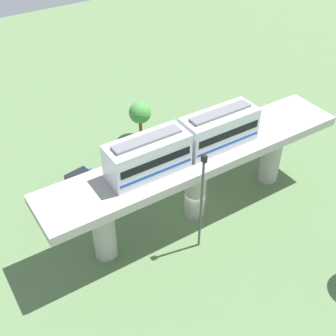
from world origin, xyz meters
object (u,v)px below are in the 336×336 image
Objects in this scene: parked_car_blue at (79,183)px; parked_car_orange at (216,153)px; parked_car_yellow at (163,160)px; signal_post at (202,199)px; tree_mid_lot at (140,113)px; train at (185,142)px.

parked_car_blue and parked_car_orange have the same top height.
parked_car_yellow is 12.34m from signal_post.
tree_mid_lot is at bearing 178.55° from parked_car_yellow.
signal_post is (8.99, -8.71, 4.62)m from parked_car_orange.
tree_mid_lot is (-13.49, 3.39, -5.40)m from train.
signal_post reaches higher than tree_mid_lot.
tree_mid_lot is 17.49m from signal_post.
tree_mid_lot is (-5.92, 0.79, 2.47)m from parked_car_yellow.
train is 3.02× the size of tree_mid_lot.
parked_car_yellow is at bearing -7.59° from tree_mid_lot.
train reaches higher than parked_car_yellow.
parked_car_orange is at bearing 135.92° from signal_post.
tree_mid_lot is at bearing -162.28° from parked_car_orange.
train is at bearing -14.09° from tree_mid_lot.
train is 13.51m from parked_car_blue.
signal_post is at bearing -57.01° from parked_car_orange.
train reaches higher than parked_car_orange.
parked_car_blue is 1.02× the size of parked_car_yellow.
parked_car_yellow is 0.97× the size of tree_mid_lot.
parked_car_blue is at bearing -65.13° from tree_mid_lot.
parked_car_blue is (-9.01, -6.28, -7.87)m from train.
tree_mid_lot is (-4.48, 9.67, 2.47)m from parked_car_blue.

